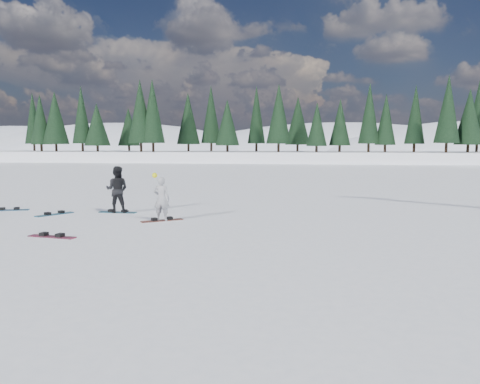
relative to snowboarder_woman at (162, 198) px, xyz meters
name	(u,v)px	position (x,y,z in m)	size (l,w,h in m)	color
ground	(116,225)	(-1.29, -0.98, -0.80)	(420.00, 420.00, 0.00)	white
alpine_backdrop	(264,182)	(-13.01, 188.19, -14.77)	(412.50, 227.00, 53.20)	white
snowboarder_woman	(162,198)	(0.00, 0.00, 0.00)	(0.58, 0.40, 1.71)	#A7A6AC
snowboarder_man	(117,190)	(-2.34, 1.66, 0.12)	(0.89, 0.70, 1.84)	black
snowboard_woman	(162,220)	(0.00, 0.00, -0.78)	(1.50, 0.28, 0.03)	maroon
snowboard_man	(118,212)	(-2.34, 1.66, -0.78)	(1.50, 0.28, 0.03)	#155F78
snowboard_loose_b	(52,237)	(-2.30, -3.25, -0.78)	(1.50, 0.28, 0.03)	maroon
snowboard_loose_c	(10,210)	(-6.96, 1.63, -0.78)	(1.50, 0.28, 0.03)	#17537F
snowboard_loose_a	(55,214)	(-4.53, 0.81, -0.78)	(1.50, 0.28, 0.03)	#1A6B92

